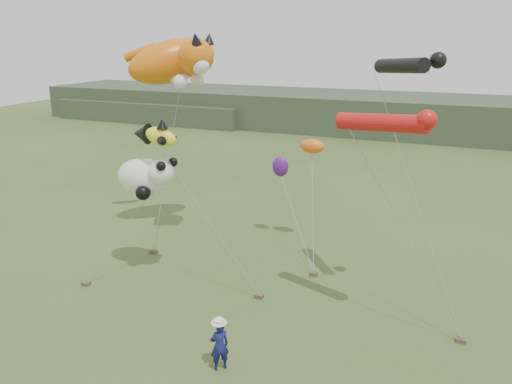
% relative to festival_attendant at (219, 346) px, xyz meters
% --- Properties ---
extents(ground, '(120.00, 120.00, 0.00)m').
position_rel_festival_attendant_xyz_m(ground, '(-0.26, 0.39, -0.85)').
color(ground, '#385123').
rests_on(ground, ground).
extents(headland, '(90.00, 13.00, 4.00)m').
position_rel_festival_attendant_xyz_m(headland, '(-3.38, 45.08, 1.07)').
color(headland, '#2D3D28').
rests_on(headland, ground).
extents(festival_attendant, '(0.73, 0.73, 1.70)m').
position_rel_festival_attendant_xyz_m(festival_attendant, '(0.00, 0.00, 0.00)').
color(festival_attendant, navy).
rests_on(festival_attendant, ground).
extents(sandbag_anchors, '(15.33, 4.95, 0.17)m').
position_rel_festival_attendant_xyz_m(sandbag_anchors, '(-1.50, 5.27, -0.77)').
color(sandbag_anchors, brown).
rests_on(sandbag_anchors, ground).
extents(cat_kite, '(6.05, 4.89, 3.01)m').
position_rel_festival_attendant_xyz_m(cat_kite, '(-7.04, 9.72, 8.25)').
color(cat_kite, orange).
rests_on(cat_kite, ground).
extents(fish_kite, '(2.34, 1.54, 1.25)m').
position_rel_festival_attendant_xyz_m(fish_kite, '(-5.46, 5.01, 5.50)').
color(fish_kite, yellow).
rests_on(fish_kite, ground).
extents(tube_kites, '(3.45, 4.17, 2.70)m').
position_rel_festival_attendant_xyz_m(tube_kites, '(4.14, 5.59, 7.37)').
color(tube_kites, black).
rests_on(tube_kites, ground).
extents(panda_kite, '(2.89, 1.87, 1.80)m').
position_rel_festival_attendant_xyz_m(panda_kite, '(-6.10, 5.20, 3.58)').
color(panda_kite, white).
rests_on(panda_kite, ground).
extents(misc_kites, '(2.78, 0.87, 2.14)m').
position_rel_festival_attendant_xyz_m(misc_kites, '(-1.20, 11.24, 3.67)').
color(misc_kites, '#F95F15').
rests_on(misc_kites, ground).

